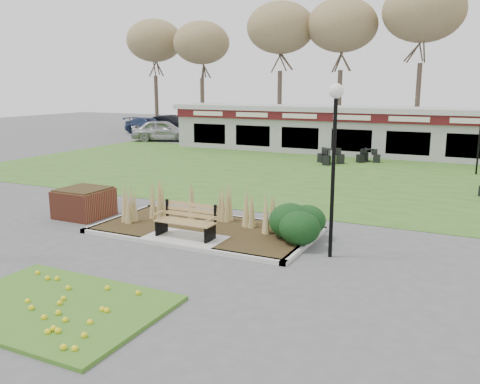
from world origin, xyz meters
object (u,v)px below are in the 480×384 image
at_px(car_blue, 149,126).
at_px(food_pavilion, 357,130).
at_px(brick_planter, 84,202).
at_px(lamp_post_near_right, 335,133).
at_px(bistro_set_b, 367,158).
at_px(park_bench, 187,220).
at_px(car_black, 172,124).
at_px(bistro_set_c, 330,159).
at_px(car_silver, 163,130).

bearing_deg(car_blue, food_pavilion, -94.01).
bearing_deg(brick_planter, food_pavilion, 76.94).
relative_size(food_pavilion, lamp_post_near_right, 5.77).
bearing_deg(car_blue, bistro_set_b, -100.55).
height_order(park_bench, brick_planter, park_bench).
bearing_deg(lamp_post_near_right, car_blue, 133.62).
bearing_deg(car_black, bistro_set_c, -118.33).
height_order(food_pavilion, lamp_post_near_right, lamp_post_near_right).
bearing_deg(car_blue, park_bench, -131.21).
relative_size(bistro_set_b, car_black, 0.29).
bearing_deg(car_black, bistro_set_b, -112.46).
distance_m(car_black, car_blue, 2.06).
distance_m(bistro_set_b, car_black, 21.70).
height_order(food_pavilion, bistro_set_b, food_pavilion).
bearing_deg(car_silver, park_bench, -168.98).
bearing_deg(brick_planter, bistro_set_b, 70.37).
height_order(park_bench, bistro_set_b, park_bench).
distance_m(park_bench, car_silver, 25.62).
xyz_separation_m(brick_planter, bistro_set_b, (5.71, 16.00, -0.22)).
bearing_deg(brick_planter, car_black, 118.00).
bearing_deg(park_bench, car_blue, 127.90).
distance_m(food_pavilion, lamp_post_near_right, 19.75).
bearing_deg(park_bench, bistro_set_b, 85.54).
distance_m(food_pavilion, bistro_set_c, 4.68).
distance_m(bistro_set_b, bistro_set_c, 2.30).
relative_size(food_pavilion, bistro_set_c, 16.01).
bearing_deg(bistro_set_c, car_blue, 153.00).
distance_m(food_pavilion, car_black, 19.32).
bearing_deg(bistro_set_b, food_pavilion, 113.78).
distance_m(park_bench, bistro_set_c, 15.21).
bearing_deg(bistro_set_b, car_blue, 158.56).
xyz_separation_m(bistro_set_b, car_blue, (-20.66, 8.11, 0.45)).
height_order(car_silver, car_blue, car_silver).
height_order(bistro_set_c, car_blue, car_blue).
relative_size(food_pavilion, car_silver, 5.20).
relative_size(bistro_set_b, car_blue, 0.28).
xyz_separation_m(food_pavilion, car_silver, (-15.02, 1.04, -0.67)).
distance_m(car_silver, car_black, 6.50).
bearing_deg(bistro_set_c, food_pavilion, 85.02).
bearing_deg(park_bench, bistro_set_c, 91.48).
relative_size(car_black, car_blue, 0.98).
xyz_separation_m(park_bench, brick_planter, (-4.40, 0.75, -0.11)).
bearing_deg(food_pavilion, bistro_set_c, -94.98).
bearing_deg(bistro_set_b, car_silver, 166.23).
bearing_deg(bistro_set_c, bistro_set_b, 42.35).
bearing_deg(food_pavilion, car_black, 159.49).
relative_size(bistro_set_c, car_silver, 0.32).
relative_size(brick_planter, bistro_set_b, 1.11).
height_order(park_bench, car_silver, car_silver).
xyz_separation_m(brick_planter, car_blue, (-14.96, 24.11, 0.23)).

